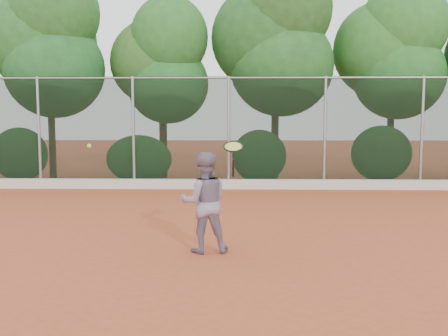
{
  "coord_description": "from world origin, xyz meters",
  "views": [
    {
      "loc": [
        0.24,
        -8.64,
        2.23
      ],
      "look_at": [
        0.0,
        1.0,
        1.25
      ],
      "focal_mm": 40.0,
      "sensor_mm": 36.0,
      "label": 1
    }
  ],
  "objects": [
    {
      "name": "ground",
      "position": [
        0.0,
        0.0,
        0.0
      ],
      "size": [
        80.0,
        80.0,
        0.0
      ],
      "primitive_type": "plane",
      "color": "#AA4828",
      "rests_on": "ground"
    },
    {
      "name": "tennis_player",
      "position": [
        -0.29,
        -0.52,
        0.83
      ],
      "size": [
        0.89,
        0.73,
        1.67
      ],
      "primitive_type": "imported",
      "rotation": [
        0.0,
        0.0,
        3.28
      ],
      "color": "slate",
      "rests_on": "ground"
    },
    {
      "name": "chainlink_fence",
      "position": [
        -0.0,
        7.0,
        1.86
      ],
      "size": [
        24.09,
        0.09,
        3.5
      ],
      "color": "black",
      "rests_on": "ground"
    },
    {
      "name": "tennis_racket",
      "position": [
        0.19,
        -0.66,
        1.73
      ],
      "size": [
        0.33,
        0.31,
        0.59
      ],
      "color": "black",
      "rests_on": "ground"
    },
    {
      "name": "concrete_curb",
      "position": [
        0.0,
        6.82,
        0.15
      ],
      "size": [
        24.0,
        0.2,
        0.3
      ],
      "primitive_type": "cube",
      "color": "beige",
      "rests_on": "ground"
    },
    {
      "name": "tennis_ball_in_flight",
      "position": [
        -2.17,
        -0.55,
        1.77
      ],
      "size": [
        0.07,
        0.07,
        0.07
      ],
      "color": "#C9F136",
      "rests_on": "ground"
    },
    {
      "name": "foliage_backdrop",
      "position": [
        -0.55,
        8.98,
        4.4
      ],
      "size": [
        23.7,
        3.63,
        7.55
      ],
      "color": "#472F1B",
      "rests_on": "ground"
    }
  ]
}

